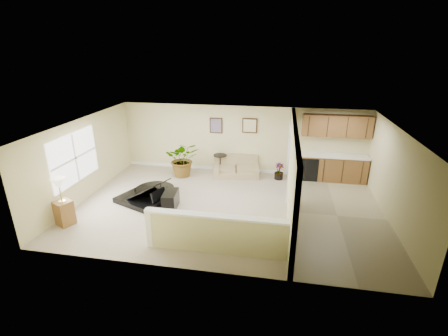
% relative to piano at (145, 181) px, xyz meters
% --- Properties ---
extents(floor, '(9.00, 9.00, 0.00)m').
position_rel_piano_xyz_m(floor, '(2.63, -0.10, -0.60)').
color(floor, '#BCAB92').
rests_on(floor, ground).
extents(back_wall, '(9.00, 0.04, 2.50)m').
position_rel_piano_xyz_m(back_wall, '(2.63, 2.90, 0.65)').
color(back_wall, beige).
rests_on(back_wall, floor).
extents(front_wall, '(9.00, 0.04, 2.50)m').
position_rel_piano_xyz_m(front_wall, '(2.63, -3.10, 0.65)').
color(front_wall, beige).
rests_on(front_wall, floor).
extents(left_wall, '(0.04, 6.00, 2.50)m').
position_rel_piano_xyz_m(left_wall, '(-1.87, -0.10, 0.65)').
color(left_wall, beige).
rests_on(left_wall, floor).
extents(right_wall, '(0.04, 6.00, 2.50)m').
position_rel_piano_xyz_m(right_wall, '(7.13, -0.10, 0.65)').
color(right_wall, beige).
rests_on(right_wall, floor).
extents(ceiling, '(9.00, 6.00, 0.04)m').
position_rel_piano_xyz_m(ceiling, '(2.63, -0.10, 1.90)').
color(ceiling, beige).
rests_on(ceiling, back_wall).
extents(kitchen_vinyl, '(2.70, 6.00, 0.01)m').
position_rel_piano_xyz_m(kitchen_vinyl, '(5.78, -0.10, -0.59)').
color(kitchen_vinyl, tan).
rests_on(kitchen_vinyl, floor).
extents(interior_partition, '(0.18, 5.99, 2.50)m').
position_rel_piano_xyz_m(interior_partition, '(4.43, 0.16, 0.62)').
color(interior_partition, beige).
rests_on(interior_partition, floor).
extents(pony_half_wall, '(3.42, 0.22, 1.00)m').
position_rel_piano_xyz_m(pony_half_wall, '(2.71, -2.40, -0.08)').
color(pony_half_wall, beige).
rests_on(pony_half_wall, floor).
extents(left_window, '(0.05, 2.15, 1.45)m').
position_rel_piano_xyz_m(left_window, '(-1.85, -0.60, 0.85)').
color(left_window, white).
rests_on(left_window, left_wall).
extents(wall_art_left, '(0.48, 0.04, 0.58)m').
position_rel_piano_xyz_m(wall_art_left, '(1.68, 2.88, 1.15)').
color(wall_art_left, '#332012').
rests_on(wall_art_left, back_wall).
extents(wall_mirror, '(0.55, 0.04, 0.55)m').
position_rel_piano_xyz_m(wall_mirror, '(2.93, 2.88, 1.20)').
color(wall_mirror, '#332012').
rests_on(wall_mirror, back_wall).
extents(kitchen_cabinets, '(2.36, 0.65, 2.33)m').
position_rel_piano_xyz_m(kitchen_cabinets, '(5.82, 2.64, 0.28)').
color(kitchen_cabinets, brown).
rests_on(kitchen_cabinets, floor).
extents(piano, '(2.13, 2.09, 1.43)m').
position_rel_piano_xyz_m(piano, '(0.00, 0.00, 0.00)').
color(piano, black).
rests_on(piano, floor).
extents(piano_bench, '(0.46, 0.79, 0.50)m').
position_rel_piano_xyz_m(piano_bench, '(0.97, -0.44, -0.34)').
color(piano_bench, black).
rests_on(piano_bench, floor).
extents(loveseat, '(1.78, 1.19, 0.94)m').
position_rel_piano_xyz_m(loveseat, '(2.52, 2.46, -0.24)').
color(loveseat, tan).
rests_on(loveseat, floor).
extents(accent_table, '(0.50, 0.50, 0.72)m').
position_rel_piano_xyz_m(accent_table, '(1.89, 2.55, -0.13)').
color(accent_table, black).
rests_on(accent_table, floor).
extents(palm_plant, '(1.41, 1.30, 1.31)m').
position_rel_piano_xyz_m(palm_plant, '(0.61, 2.07, 0.05)').
color(palm_plant, black).
rests_on(palm_plant, floor).
extents(small_plant, '(0.43, 0.43, 0.60)m').
position_rel_piano_xyz_m(small_plant, '(4.08, 2.36, -0.34)').
color(small_plant, black).
rests_on(small_plant, floor).
extents(lamp_stand, '(0.52, 0.52, 1.34)m').
position_rel_piano_xyz_m(lamp_stand, '(-1.52, -1.85, -0.03)').
color(lamp_stand, brown).
rests_on(lamp_stand, floor).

